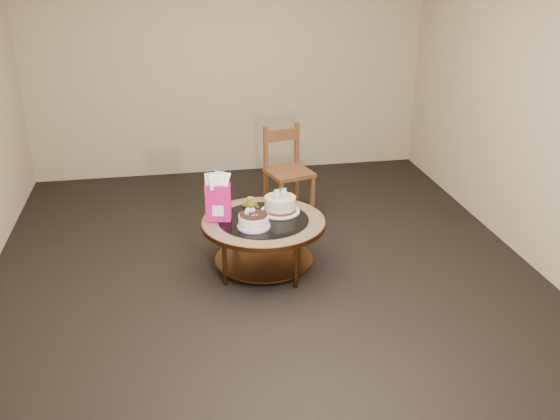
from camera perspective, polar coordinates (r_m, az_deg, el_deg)
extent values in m
plane|color=black|center=(5.27, -1.46, -5.41)|extent=(5.00, 5.00, 0.00)
cube|color=tan|center=(7.21, -4.79, 13.43)|extent=(4.50, 0.02, 2.60)
cube|color=tan|center=(2.51, 7.31, -6.47)|extent=(4.50, 0.02, 2.60)
cube|color=tan|center=(5.58, 22.16, 8.84)|extent=(0.02, 5.00, 2.60)
cylinder|color=#593419|center=(5.41, 1.81, -2.13)|extent=(0.04, 0.04, 0.42)
cylinder|color=#593419|center=(5.46, -4.13, -1.92)|extent=(0.04, 0.04, 0.42)
cylinder|color=#593419|center=(4.96, -5.09, -4.71)|extent=(0.04, 0.04, 0.42)
cylinder|color=#593419|center=(4.91, 1.47, -4.98)|extent=(0.04, 0.04, 0.42)
cylinder|color=#593419|center=(5.23, -1.47, -4.45)|extent=(0.82, 0.82, 0.02)
cylinder|color=#593419|center=(5.08, -1.51, -1.14)|extent=(1.02, 1.02, 0.04)
cylinder|color=#8A6B4C|center=(5.07, -1.51, -0.99)|extent=(1.00, 1.00, 0.01)
cylinder|color=black|center=(5.07, -1.52, -0.91)|extent=(0.74, 0.74, 0.01)
cylinder|color=#BDA2E5|center=(4.93, -2.41, -1.47)|extent=(0.26, 0.26, 0.02)
cylinder|color=white|center=(4.91, -2.42, -1.02)|extent=(0.24, 0.24, 0.11)
cylinder|color=black|center=(4.89, -2.43, -0.43)|extent=(0.22, 0.22, 0.01)
sphere|color=#BDA2E5|center=(4.92, -2.95, -0.04)|extent=(0.05, 0.05, 0.05)
sphere|color=#BDA2E5|center=(4.93, -2.49, 0.00)|extent=(0.04, 0.04, 0.04)
sphere|color=#BDA2E5|center=(4.89, -3.08, -0.25)|extent=(0.04, 0.04, 0.04)
cone|color=#217D2B|center=(4.91, -2.61, -0.26)|extent=(0.02, 0.03, 0.02)
cone|color=#217D2B|center=(4.92, -3.24, -0.23)|extent=(0.04, 0.03, 0.02)
cone|color=#217D2B|center=(4.95, -2.31, -0.06)|extent=(0.04, 0.03, 0.02)
cone|color=#217D2B|center=(4.87, -2.91, -0.47)|extent=(0.04, 0.03, 0.02)
cylinder|color=white|center=(5.21, 0.02, -0.10)|extent=(0.33, 0.33, 0.01)
cylinder|color=#4D2A16|center=(5.20, 0.02, 0.07)|extent=(0.27, 0.27, 0.02)
cylinder|color=beige|center=(5.18, 0.02, 0.68)|extent=(0.26, 0.26, 0.10)
cube|color=#4EA245|center=(5.13, -0.30, 1.52)|extent=(0.05, 0.02, 0.07)
cube|color=silver|center=(5.13, -0.30, 1.52)|extent=(0.04, 0.02, 0.06)
cube|color=#4384E7|center=(5.15, 0.33, 1.62)|extent=(0.05, 0.02, 0.07)
cube|color=silver|center=(5.15, 0.33, 1.62)|extent=(0.04, 0.02, 0.06)
cube|color=#ED1677|center=(5.03, -5.67, 0.72)|extent=(0.21, 0.14, 0.31)
cube|color=white|center=(5.05, -5.64, 0.16)|extent=(0.11, 0.13, 0.09)
cube|color=#DAB85A|center=(5.31, -2.71, 0.35)|extent=(0.14, 0.14, 0.01)
cylinder|color=gold|center=(5.31, -2.71, 0.45)|extent=(0.12, 0.12, 0.01)
cylinder|color=olive|center=(5.30, -2.72, 0.82)|extent=(0.06, 0.06, 0.06)
cylinder|color=black|center=(5.28, -2.73, 1.17)|extent=(0.00, 0.00, 0.01)
cube|color=brown|center=(6.17, 0.83, 3.45)|extent=(0.50, 0.50, 0.04)
cube|color=brown|center=(6.04, 0.08, 0.76)|extent=(0.05, 0.05, 0.43)
cube|color=brown|center=(6.18, 2.97, 1.30)|extent=(0.05, 0.05, 0.43)
cube|color=brown|center=(6.33, -1.28, 1.86)|extent=(0.05, 0.05, 0.43)
cube|color=brown|center=(6.47, 1.51, 2.34)|extent=(0.05, 0.05, 0.43)
cube|color=brown|center=(6.18, -1.32, 5.63)|extent=(0.05, 0.05, 0.44)
cube|color=brown|center=(6.32, 1.56, 6.05)|extent=(0.05, 0.05, 0.44)
cube|color=brown|center=(6.22, 0.13, 6.86)|extent=(0.34, 0.12, 0.12)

